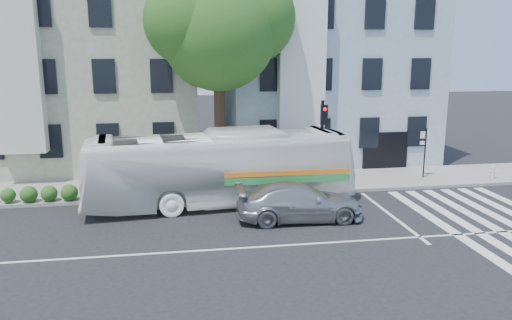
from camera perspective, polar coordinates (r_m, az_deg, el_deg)
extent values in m
plane|color=black|center=(17.45, -1.47, -10.04)|extent=(120.00, 120.00, 0.00)
cube|color=gray|center=(24.97, -3.94, -2.90)|extent=(80.00, 4.00, 0.15)
cube|color=gray|center=(31.39, -18.34, 9.70)|extent=(12.00, 10.00, 11.00)
cube|color=#95A3B1|center=(32.32, 7.39, 10.28)|extent=(12.00, 10.00, 11.00)
cylinder|color=#2D2116|center=(24.91, -4.13, 3.01)|extent=(0.56, 0.56, 5.20)
sphere|color=#1B4516|center=(24.59, -4.31, 14.35)|extent=(5.60, 5.60, 5.60)
sphere|color=#1B4516|center=(25.21, -0.65, 15.93)|extent=(4.40, 4.40, 4.40)
sphere|color=#1B4516|center=(24.23, -7.69, 15.49)|extent=(4.20, 4.20, 4.20)
sphere|color=#1B4516|center=(25.13, -5.79, 12.00)|extent=(3.40, 3.40, 3.40)
imported|color=white|center=(21.85, -4.12, -0.91)|extent=(3.97, 11.97, 3.27)
imported|color=#ACAEB4|center=(20.08, 5.00, -4.79)|extent=(2.22, 5.13, 1.47)
cylinder|color=black|center=(23.44, 7.49, 1.38)|extent=(0.15, 0.15, 4.43)
cube|color=black|center=(22.95, 7.78, 5.15)|extent=(0.30, 0.24, 0.90)
sphere|color=red|center=(22.80, 7.90, 5.76)|extent=(0.17, 0.17, 0.17)
cylinder|color=white|center=(23.20, 7.64, 2.59)|extent=(0.47, 0.05, 0.46)
cylinder|color=silver|center=(28.65, 25.41, -1.35)|extent=(0.23, 0.23, 0.57)
sphere|color=silver|center=(28.58, 25.47, -0.73)|extent=(0.21, 0.21, 0.21)
cylinder|color=silver|center=(28.63, 25.43, -1.20)|extent=(0.40, 0.27, 0.13)
cylinder|color=black|center=(27.31, 18.73, 0.76)|extent=(0.07, 0.07, 2.60)
cube|color=white|center=(27.23, 18.77, 2.73)|extent=(0.46, 0.14, 0.36)
cube|color=white|center=(27.30, 18.71, 1.87)|extent=(0.46, 0.14, 0.19)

